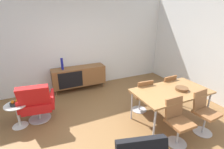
# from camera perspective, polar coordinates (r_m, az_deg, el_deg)

# --- Properties ---
(ground_plane) EXTENTS (8.32, 8.32, 0.00)m
(ground_plane) POSITION_cam_1_polar(r_m,az_deg,el_deg) (3.50, -1.99, -20.10)
(ground_plane) COLOR brown
(wall_back) EXTENTS (6.80, 0.12, 2.80)m
(wall_back) POSITION_cam_1_polar(r_m,az_deg,el_deg) (5.23, -13.65, 10.33)
(wall_back) COLOR silver
(wall_back) RESTS_ON ground_plane
(sideboard) EXTENTS (1.60, 0.45, 0.72)m
(sideboard) POSITION_cam_1_polar(r_m,az_deg,el_deg) (5.21, -11.36, -0.53)
(sideboard) COLOR brown
(sideboard) RESTS_ON ground_plane
(vase_cobalt) EXTENTS (0.07, 0.07, 0.34)m
(vase_cobalt) POSITION_cam_1_polar(r_m,az_deg,el_deg) (4.99, -16.86, 3.51)
(vase_cobalt) COLOR navy
(vase_cobalt) RESTS_ON sideboard
(dining_table) EXTENTS (1.60, 0.90, 0.74)m
(dining_table) POSITION_cam_1_polar(r_m,az_deg,el_deg) (3.74, 19.78, -5.77)
(dining_table) COLOR olive
(dining_table) RESTS_ON ground_plane
(wooden_bowl_on_table) EXTENTS (0.26, 0.26, 0.06)m
(wooden_bowl_on_table) POSITION_cam_1_polar(r_m,az_deg,el_deg) (3.80, 22.93, -4.57)
(wooden_bowl_on_table) COLOR brown
(wooden_bowl_on_table) RESTS_ON dining_table
(dining_chair_back_right) EXTENTS (0.42, 0.44, 0.86)m
(dining_chair_back_right) POSITION_cam_1_polar(r_m,az_deg,el_deg) (4.41, 17.74, -4.66)
(dining_chair_back_right) COLOR brown
(dining_chair_back_right) RESTS_ON ground_plane
(dining_chair_front_right) EXTENTS (0.43, 0.45, 0.86)m
(dining_chair_front_right) POSITION_cam_1_polar(r_m,az_deg,el_deg) (3.78, 29.15, -10.93)
(dining_chair_front_right) COLOR brown
(dining_chair_front_right) RESTS_ON ground_plane
(dining_chair_back_left) EXTENTS (0.43, 0.45, 0.86)m
(dining_chair_back_left) POSITION_cam_1_polar(r_m,az_deg,el_deg) (4.00, 10.15, -6.66)
(dining_chair_back_left) COLOR brown
(dining_chair_back_left) RESTS_ON ground_plane
(dining_chair_front_left) EXTENTS (0.41, 0.43, 0.86)m
(dining_chair_front_left) POSITION_cam_1_polar(r_m,az_deg,el_deg) (3.29, 21.66, -14.40)
(dining_chair_front_left) COLOR brown
(dining_chair_front_left) RESTS_ON ground_plane
(lounge_chair_red) EXTENTS (0.78, 0.73, 0.95)m
(lounge_chair_red) POSITION_cam_1_polar(r_m,az_deg,el_deg) (3.97, -24.60, -8.64)
(lounge_chair_red) COLOR red
(lounge_chair_red) RESTS_ON ground_plane
(side_table_round) EXTENTS (0.44, 0.44, 0.52)m
(side_table_round) POSITION_cam_1_polar(r_m,az_deg,el_deg) (4.04, -29.85, -11.43)
(side_table_round) COLOR white
(side_table_round) RESTS_ON ground_plane
(fruit_bowl) EXTENTS (0.20, 0.20, 0.11)m
(fruit_bowl) POSITION_cam_1_polar(r_m,az_deg,el_deg) (3.93, -30.45, -8.49)
(fruit_bowl) COLOR #262628
(fruit_bowl) RESTS_ON side_table_round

